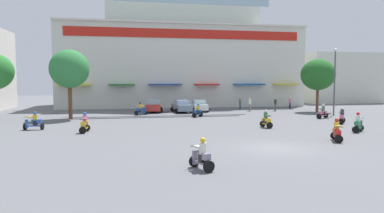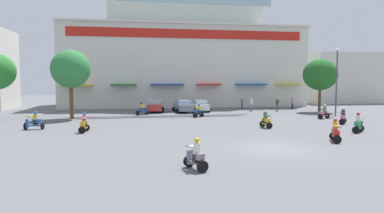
% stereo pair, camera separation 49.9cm
% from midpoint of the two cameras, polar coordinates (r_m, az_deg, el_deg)
% --- Properties ---
extents(ground_plane, '(128.00, 128.00, 0.00)m').
position_cam_midpoint_polar(ground_plane, '(32.98, 4.77, -2.55)').
color(ground_plane, '#5D5E62').
extents(colonial_building, '(36.26, 18.07, 23.21)m').
position_cam_midpoint_polar(colonial_building, '(56.21, -1.32, 10.56)').
color(colonial_building, silver).
rests_on(colonial_building, ground).
extents(flank_building_right, '(12.96, 11.53, 8.65)m').
position_cam_midpoint_polar(flank_building_right, '(68.82, 22.76, 4.32)').
color(flank_building_right, beige).
rests_on(flank_building_right, ground).
extents(plaza_tree_0, '(3.91, 3.86, 7.02)m').
position_cam_midpoint_polar(plaza_tree_0, '(37.19, -19.00, 5.84)').
color(plaza_tree_0, brown).
rests_on(plaza_tree_0, ground).
extents(plaza_tree_1, '(4.23, 4.06, 6.60)m').
position_cam_midpoint_polar(plaza_tree_1, '(45.95, 20.66, 4.93)').
color(plaza_tree_1, brown).
rests_on(plaza_tree_1, ground).
extents(parked_car_0, '(2.55, 4.11, 1.59)m').
position_cam_midpoint_polar(parked_car_0, '(43.03, -5.81, 0.11)').
color(parked_car_0, '#AE2D27').
rests_on(parked_car_0, ground).
extents(parked_car_1, '(2.50, 4.54, 1.51)m').
position_cam_midpoint_polar(parked_car_1, '(42.73, -1.16, 0.07)').
color(parked_car_1, slate).
rests_on(parked_car_1, ground).
extents(parked_car_2, '(2.34, 4.06, 1.48)m').
position_cam_midpoint_polar(parked_car_2, '(43.70, 1.69, 0.14)').
color(parked_car_2, silver).
rests_on(parked_car_2, ground).
extents(scooter_rider_0, '(1.31, 1.26, 1.47)m').
position_cam_midpoint_polar(scooter_rider_0, '(37.04, 1.46, -0.85)').
color(scooter_rider_0, black).
rests_on(scooter_rider_0, ground).
extents(scooter_rider_1, '(1.30, 1.43, 1.50)m').
position_cam_midpoint_polar(scooter_rider_1, '(34.28, 24.00, -1.60)').
color(scooter_rider_1, black).
rests_on(scooter_rider_1, ground).
extents(scooter_rider_2, '(1.43, 1.31, 1.55)m').
position_cam_midpoint_polar(scooter_rider_2, '(29.11, 26.15, -2.62)').
color(scooter_rider_2, black).
rests_on(scooter_rider_2, ground).
extents(scooter_rider_3, '(1.05, 1.57, 1.50)m').
position_cam_midpoint_polar(scooter_rider_3, '(24.22, 23.08, -3.93)').
color(scooter_rider_3, black).
rests_on(scooter_rider_3, ground).
extents(scooter_rider_4, '(0.95, 1.41, 1.46)m').
position_cam_midpoint_polar(scooter_rider_4, '(15.39, 1.57, -8.23)').
color(scooter_rider_4, black).
rests_on(scooter_rider_4, ground).
extents(scooter_rider_5, '(1.53, 0.69, 1.47)m').
position_cam_midpoint_polar(scooter_rider_5, '(30.44, -24.13, -2.33)').
color(scooter_rider_5, black).
rests_on(scooter_rider_5, ground).
extents(scooter_rider_6, '(1.46, 1.24, 1.50)m').
position_cam_midpoint_polar(scooter_rider_6, '(39.76, -7.91, -0.51)').
color(scooter_rider_6, black).
rests_on(scooter_rider_6, ground).
extents(scooter_rider_7, '(0.69, 1.49, 1.54)m').
position_cam_midpoint_polar(scooter_rider_7, '(27.50, -16.85, -2.75)').
color(scooter_rider_7, black).
rests_on(scooter_rider_7, ground).
extents(scooter_rider_8, '(1.55, 1.19, 1.51)m').
position_cam_midpoint_polar(scooter_rider_8, '(38.16, 21.28, -0.98)').
color(scooter_rider_8, black).
rests_on(scooter_rider_8, ground).
extents(scooter_rider_9, '(0.64, 1.37, 1.50)m').
position_cam_midpoint_polar(scooter_rider_9, '(29.45, 12.54, -2.26)').
color(scooter_rider_9, black).
rests_on(scooter_rider_9, ground).
extents(pedestrian_0, '(0.42, 0.42, 1.60)m').
position_cam_midpoint_polar(pedestrian_0, '(49.45, 16.48, 0.64)').
color(pedestrian_0, '#1C1E41').
rests_on(pedestrian_0, ground).
extents(pedestrian_1, '(0.34, 0.34, 1.73)m').
position_cam_midpoint_polar(pedestrian_1, '(44.77, 10.11, 0.48)').
color(pedestrian_1, slate).
rests_on(pedestrian_1, ground).
extents(pedestrian_2, '(0.31, 0.31, 1.65)m').
position_cam_midpoint_polar(pedestrian_2, '(47.87, 8.55, 0.71)').
color(pedestrian_2, '#1F3449').
rests_on(pedestrian_2, ground).
extents(pedestrian_3, '(0.40, 0.40, 1.73)m').
position_cam_midpoint_polar(pedestrian_3, '(45.43, 14.18, 0.50)').
color(pedestrian_3, '#424E46').
rests_on(pedestrian_3, ground).
extents(streetlamp_near, '(0.40, 0.40, 7.48)m').
position_cam_midpoint_polar(streetlamp_near, '(41.76, 23.05, 4.50)').
color(streetlamp_near, '#474C51').
rests_on(streetlamp_near, ground).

